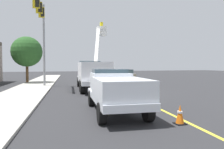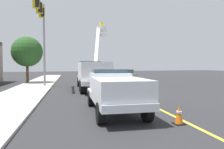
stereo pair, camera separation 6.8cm
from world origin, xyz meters
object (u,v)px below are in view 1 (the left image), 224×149
Objects in this scene: utility_bucket_truck at (93,72)px; traffic_cone_mid_front at (104,81)px; passing_minivan at (124,75)px; traffic_signal_mast at (42,25)px; service_pickup_truck at (115,89)px; traffic_cone_leading at (180,115)px.

traffic_cone_mid_front is (4.17, -2.24, -1.25)m from utility_bucket_truck.
passing_minivan is 5.05m from traffic_cone_mid_front.
traffic_signal_mast reaches higher than utility_bucket_truck.
utility_bucket_truck is 6.70m from traffic_signal_mast.
traffic_cone_leading is (-2.59, -1.77, -0.75)m from service_pickup_truck.
service_pickup_truck is 1.16× the size of passing_minivan.
service_pickup_truck is 18.70m from passing_minivan.
utility_bucket_truck is 11.12× the size of traffic_cone_leading.
traffic_signal_mast is (-5.39, 10.46, 5.10)m from passing_minivan.
utility_bucket_truck is 1.69× the size of passing_minivan.
service_pickup_truck is 7.87× the size of traffic_cone_mid_front.
traffic_signal_mast reaches higher than traffic_cone_leading.
service_pickup_truck is 13.45m from traffic_signal_mast.
utility_bucket_truck is 9.89m from service_pickup_truck.
utility_bucket_truck is 12.51m from traffic_cone_leading.
traffic_cone_leading is at bearing -176.25° from utility_bucket_truck.
traffic_cone_leading is 0.09× the size of traffic_signal_mast.
traffic_cone_mid_front is at bearing -4.91° from traffic_cone_leading.
passing_minivan is 6.76× the size of traffic_cone_mid_front.
service_pickup_truck reaches higher than passing_minivan.
traffic_cone_leading is at bearing -145.58° from service_pickup_truck.
traffic_cone_mid_front is at bearing 132.27° from passing_minivan.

